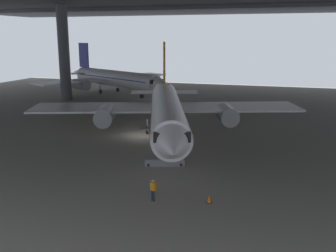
{
  "coord_description": "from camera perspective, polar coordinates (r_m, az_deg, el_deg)",
  "views": [
    {
      "loc": [
        16.21,
        -43.08,
        11.9
      ],
      "look_at": [
        4.56,
        -4.54,
        2.51
      ],
      "focal_mm": 41.29,
      "sensor_mm": 36.0,
      "label": 1
    }
  ],
  "objects": [
    {
      "name": "airplane_distant",
      "position": [
        82.5,
        -8.01,
        6.99
      ],
      "size": [
        29.97,
        30.3,
        10.41
      ],
      "color": "white",
      "rests_on": "ground_plane"
    },
    {
      "name": "ground_plane",
      "position": [
        47.54,
        -3.68,
        -1.39
      ],
      "size": [
        110.0,
        110.0,
        0.0
      ],
      "primitive_type": "plane",
      "color": "gray"
    },
    {
      "name": "airplane_main",
      "position": [
        45.61,
        -0.19,
        2.37
      ],
      "size": [
        34.09,
        34.37,
        11.11
      ],
      "color": "white",
      "rests_on": "ground_plane"
    },
    {
      "name": "boarding_stairs",
      "position": [
        36.74,
        -0.61,
        -4.58
      ],
      "size": [
        4.36,
        2.65,
        4.58
      ],
      "color": "slate",
      "rests_on": "ground_plane"
    },
    {
      "name": "crew_worker_near_nose",
      "position": [
        28.72,
        -2.24,
        -9.24
      ],
      "size": [
        0.52,
        0.34,
        1.7
      ],
      "color": "#232838",
      "rests_on": "ground_plane"
    },
    {
      "name": "traffic_cone_orange",
      "position": [
        28.86,
        6.09,
        -10.66
      ],
      "size": [
        0.36,
        0.36,
        0.6
      ],
      "color": "black",
      "rests_on": "ground_plane"
    },
    {
      "name": "crew_worker_by_stairs",
      "position": [
        39.37,
        2.55,
        -3.07
      ],
      "size": [
        0.42,
        0.41,
        1.63
      ],
      "color": "#232838",
      "rests_on": "ground_plane"
    },
    {
      "name": "baggage_tug",
      "position": [
        53.4,
        -9.72,
        0.64
      ],
      "size": [
        1.43,
        2.29,
        0.9
      ],
      "color": "yellow",
      "rests_on": "ground_plane"
    }
  ]
}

